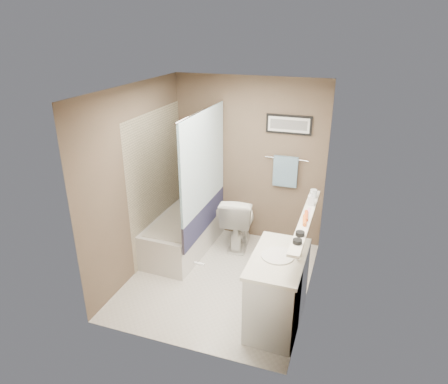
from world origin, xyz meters
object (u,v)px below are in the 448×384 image
(toilet, at_px, (239,220))
(vanity, at_px, (277,292))
(hair_brush_front, at_px, (305,220))
(hair_brush_back, at_px, (306,216))
(glass_jar, at_px, (313,194))
(soap_bottle, at_px, (311,198))
(candle_bowl_far, at_px, (300,234))
(candle_bowl_near, at_px, (297,241))
(bathtub, at_px, (184,233))

(toilet, bearing_deg, vanity, 114.02)
(vanity, height_order, hair_brush_front, hair_brush_front)
(hair_brush_back, xyz_separation_m, glass_jar, (0.00, 0.57, 0.03))
(vanity, xyz_separation_m, hair_brush_front, (0.19, 0.31, 0.74))
(hair_brush_front, distance_m, hair_brush_back, 0.11)
(soap_bottle, bearing_deg, hair_brush_back, -90.00)
(candle_bowl_far, xyz_separation_m, hair_brush_front, (0.00, 0.30, 0.00))
(soap_bottle, bearing_deg, candle_bowl_near, -90.00)
(glass_jar, distance_m, soap_bottle, 0.22)
(toilet, height_order, candle_bowl_far, candle_bowl_far)
(candle_bowl_far, relative_size, soap_bottle, 0.56)
(toilet, height_order, hair_brush_back, hair_brush_back)
(toilet, bearing_deg, candle_bowl_near, 116.47)
(candle_bowl_far, distance_m, hair_brush_back, 0.41)
(candle_bowl_far, bearing_deg, soap_bottle, 90.00)
(candle_bowl_near, xyz_separation_m, hair_brush_back, (0.00, 0.58, 0.00))
(vanity, distance_m, glass_jar, 1.27)
(hair_brush_front, relative_size, soap_bottle, 1.37)
(glass_jar, relative_size, soap_bottle, 0.62)
(bathtub, xyz_separation_m, hair_brush_front, (1.79, -0.81, 0.89))
(hair_brush_front, bearing_deg, candle_bowl_near, -90.00)
(hair_brush_back, relative_size, soap_bottle, 1.37)
(vanity, relative_size, glass_jar, 9.00)
(vanity, height_order, soap_bottle, soap_bottle)
(toilet, distance_m, hair_brush_front, 1.75)
(hair_brush_back, bearing_deg, candle_bowl_far, -90.00)
(candle_bowl_far, height_order, hair_brush_back, hair_brush_back)
(glass_jar, bearing_deg, candle_bowl_far, -90.00)
(vanity, distance_m, soap_bottle, 1.13)
(bathtub, xyz_separation_m, candle_bowl_far, (1.79, -1.11, 0.89))
(hair_brush_front, bearing_deg, candle_bowl_far, -90.00)
(candle_bowl_near, height_order, hair_brush_front, hair_brush_front)
(vanity, height_order, hair_brush_back, hair_brush_back)
(hair_brush_front, bearing_deg, vanity, -120.58)
(soap_bottle, bearing_deg, hair_brush_front, -90.00)
(toilet, height_order, vanity, vanity)
(candle_bowl_far, relative_size, hair_brush_back, 0.41)
(bathtub, xyz_separation_m, glass_jar, (1.79, -0.12, 0.92))
(hair_brush_front, distance_m, soap_bottle, 0.47)
(bathtub, height_order, toilet, toilet)
(candle_bowl_near, height_order, soap_bottle, soap_bottle)
(candle_bowl_near, bearing_deg, candle_bowl_far, 90.00)
(hair_brush_front, bearing_deg, hair_brush_back, 90.00)
(toilet, distance_m, vanity, 1.73)
(candle_bowl_near, relative_size, soap_bottle, 0.56)
(candle_bowl_near, relative_size, hair_brush_back, 0.41)
(vanity, relative_size, candle_bowl_near, 10.00)
(bathtub, relative_size, vanity, 1.67)
(candle_bowl_far, xyz_separation_m, glass_jar, (0.00, 0.98, 0.03))
(bathtub, bearing_deg, candle_bowl_near, -33.08)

